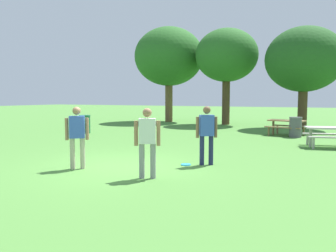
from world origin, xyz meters
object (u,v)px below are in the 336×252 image
person_bystander (147,138)px  tree_broad_center (227,56)px  person_thrower (77,133)px  person_catcher (207,131)px  trash_can_further_along (295,127)px  frisbee (186,165)px  tree_far_right (304,60)px  picnic_table_far (286,124)px  picnic_table_near (329,132)px  trash_can_beside_table (85,124)px  tree_tall_left (169,57)px

person_bystander → tree_broad_center: 16.70m
person_thrower → tree_broad_center: 16.36m
person_bystander → tree_broad_center: bearing=100.0°
person_catcher → trash_can_further_along: bearing=79.0°
person_thrower → frisbee: bearing=35.7°
person_catcher → person_bystander: 2.21m
person_catcher → trash_can_further_along: person_catcher is taller
person_catcher → tree_broad_center: tree_broad_center is taller
frisbee → trash_can_further_along: trash_can_further_along is taller
person_catcher → tree_far_right: 13.38m
person_catcher → picnic_table_far: (1.10, 8.64, -0.38)m
picnic_table_far → tree_far_right: (0.39, 4.28, 3.54)m
picnic_table_far → picnic_table_near: bearing=-60.5°
person_catcher → picnic_table_far: size_ratio=0.84×
tree_broad_center → tree_far_right: size_ratio=1.08×
person_thrower → trash_can_further_along: 11.01m
picnic_table_near → picnic_table_far: same height
person_thrower → person_catcher: same height
person_catcher → picnic_table_near: bearing=59.6°
trash_can_further_along → trash_can_beside_table: bearing=-163.9°
frisbee → picnic_table_near: (3.55, 5.47, 0.55)m
frisbee → tree_broad_center: size_ratio=0.04×
person_thrower → person_bystander: (2.18, -0.11, 0.00)m
picnic_table_far → tree_tall_left: size_ratio=0.27×
person_catcher → picnic_table_near: (3.05, 5.20, -0.38)m
person_catcher → picnic_table_far: bearing=82.7°
person_bystander → picnic_table_near: person_bystander is taller
person_bystander → trash_can_further_along: person_bystander is taller
picnic_table_near → tree_broad_center: (-6.57, 8.73, 4.15)m
tree_far_right → picnic_table_near: bearing=-78.6°
trash_can_beside_table → tree_broad_center: bearing=60.1°
picnic_table_near → trash_can_beside_table: (-11.62, -0.05, -0.08)m
picnic_table_near → trash_can_further_along: bearing=117.1°
person_bystander → picnic_table_far: bearing=80.4°
picnic_table_far → person_bystander: bearing=-99.6°
person_catcher → frisbee: bearing=-151.6°
person_bystander → frisbee: bearing=83.6°
person_catcher → tree_far_right: (1.50, 12.92, 3.16)m
tree_broad_center → picnic_table_far: bearing=-48.8°
frisbee → trash_can_beside_table: 9.73m
trash_can_beside_table → trash_can_further_along: bearing=16.1°
picnic_table_far → trash_can_beside_table: trash_can_beside_table is taller
person_thrower → picnic_table_near: (5.93, 7.18, -0.38)m
person_bystander → frisbee: person_bystander is taller
picnic_table_far → tree_broad_center: bearing=131.2°
person_catcher → tree_tall_left: 17.37m
picnic_table_near → trash_can_further_along: (-1.47, 2.88, -0.08)m
trash_can_further_along → tree_far_right: size_ratio=0.16×
picnic_table_near → picnic_table_far: 3.95m
trash_can_further_along → tree_broad_center: bearing=131.1°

